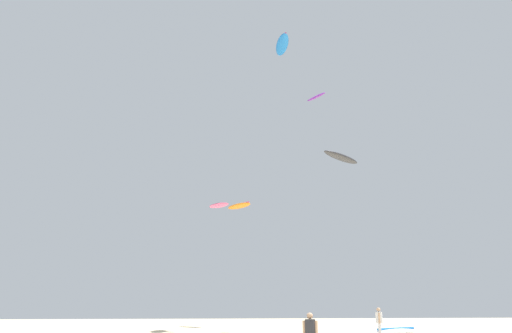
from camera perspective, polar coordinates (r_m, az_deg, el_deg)
person_foreground at (r=17.99m, az=6.60°, el=-19.37°), size 0.52×0.38×1.66m
person_midground at (r=30.59m, az=14.70°, el=-17.57°), size 0.40×0.57×1.77m
kite_grounded_mid at (r=34.42m, az=16.63°, el=-18.59°), size 3.99×2.94×0.48m
kite_aloft_0 at (r=39.47m, az=-4.53°, el=-4.71°), size 2.00×2.12×0.42m
kite_aloft_1 at (r=47.39m, az=-2.07°, el=-4.79°), size 2.74×3.46×0.50m
kite_aloft_2 at (r=48.93m, az=3.18°, el=14.52°), size 1.29×4.14×0.90m
kite_aloft_3 at (r=42.81m, az=7.31°, el=8.37°), size 1.71×2.20×0.57m
kite_aloft_4 at (r=30.55m, az=10.28°, el=1.10°), size 3.37×3.18×0.55m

